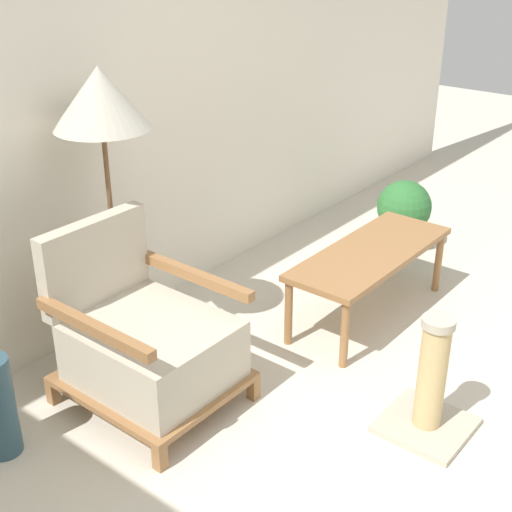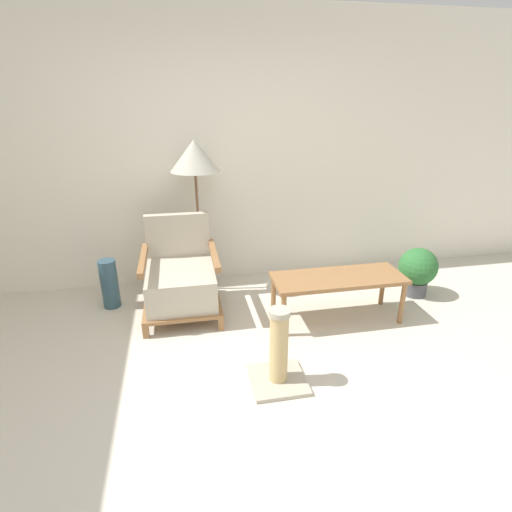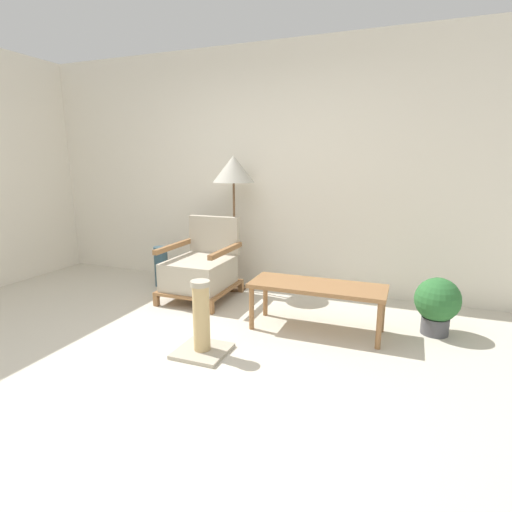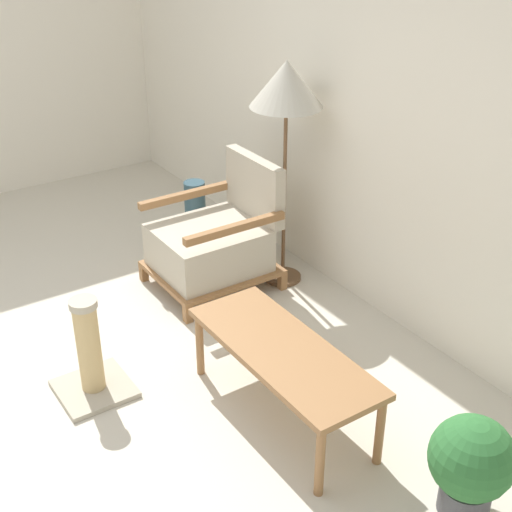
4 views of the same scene
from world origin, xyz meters
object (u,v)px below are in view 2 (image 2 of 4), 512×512
Objects in this scene: potted_plant at (418,269)px; scratching_post at (279,356)px; armchair at (181,279)px; coffee_table at (338,281)px; vase at (110,284)px; floor_lamp at (195,160)px.

scratching_post reaches higher than potted_plant.
coffee_table is at bearing -16.86° from armchair.
vase is 1.89m from scratching_post.
floor_lamp is (0.20, 0.42, 1.00)m from armchair.
armchair reaches higher than scratching_post.
floor_lamp is at bearing 105.26° from scratching_post.
potted_plant is at bearing -14.13° from floor_lamp.
armchair is at bearing -115.93° from floor_lamp.
floor_lamp reaches higher than coffee_table.
potted_plant is (2.99, -0.33, 0.04)m from vase.
scratching_post is at bearing -134.14° from coffee_table.
floor_lamp reaches higher than potted_plant.
potted_plant is 0.85× the size of scratching_post.
floor_lamp is at bearing 165.87° from potted_plant.
coffee_table is at bearing -35.83° from floor_lamp.
potted_plant is at bearing 31.65° from scratching_post.
armchair is 1.47× the size of scratching_post.
vase is at bearing -167.08° from floor_lamp.
coffee_table is 2.44× the size of vase.
vase is at bearing 162.63° from coffee_table.
coffee_table is 2.12m from vase.
scratching_post is (0.43, -1.57, -1.11)m from floor_lamp.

